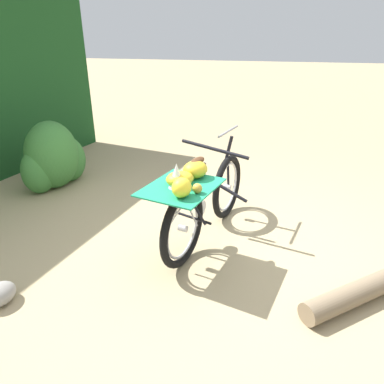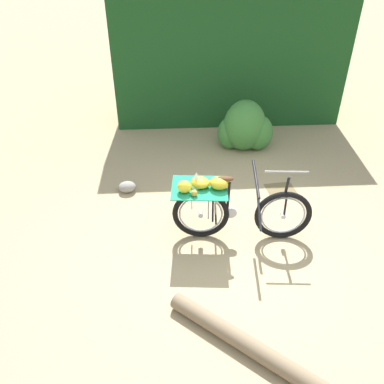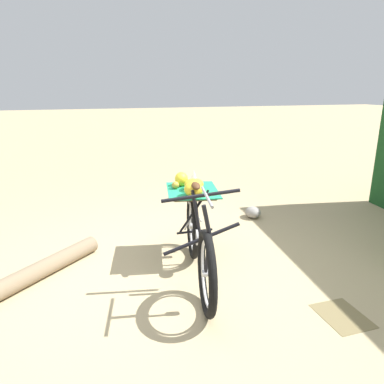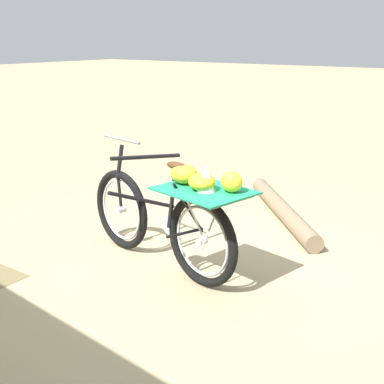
{
  "view_description": "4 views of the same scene",
  "coord_description": "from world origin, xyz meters",
  "px_view_note": "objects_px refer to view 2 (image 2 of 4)",
  "views": [
    {
      "loc": [
        2.82,
        0.58,
        1.92
      ],
      "look_at": [
        0.44,
        -0.12,
        0.8
      ],
      "focal_mm": 32.18,
      "sensor_mm": 36.0,
      "label": 1
    },
    {
      "loc": [
        1.08,
        3.69,
        3.5
      ],
      "look_at": [
        0.41,
        -0.22,
        0.75
      ],
      "focal_mm": 37.22,
      "sensor_mm": 36.0,
      "label": 2
    },
    {
      "loc": [
        -3.21,
        0.85,
        1.85
      ],
      "look_at": [
        0.25,
        -0.23,
        0.78
      ],
      "focal_mm": 33.12,
      "sensor_mm": 36.0,
      "label": 3
    },
    {
      "loc": [
        2.43,
        -3.36,
        1.88
      ],
      "look_at": [
        0.2,
        -0.25,
        0.74
      ],
      "focal_mm": 49.39,
      "sensor_mm": 36.0,
      "label": 4
    }
  ],
  "objects_px": {
    "fallen_log": "(256,350)",
    "shrub_cluster": "(245,128)",
    "path_stone": "(127,187)",
    "bicycle": "(232,207)"
  },
  "relations": [
    {
      "from": "fallen_log",
      "to": "shrub_cluster",
      "type": "relative_size",
      "value": 2.04
    },
    {
      "from": "fallen_log",
      "to": "path_stone",
      "type": "relative_size",
      "value": 7.61
    },
    {
      "from": "bicycle",
      "to": "fallen_log",
      "type": "distance_m",
      "value": 1.79
    },
    {
      "from": "bicycle",
      "to": "shrub_cluster",
      "type": "distance_m",
      "value": 2.48
    },
    {
      "from": "bicycle",
      "to": "shrub_cluster",
      "type": "relative_size",
      "value": 1.85
    },
    {
      "from": "shrub_cluster",
      "to": "path_stone",
      "type": "relative_size",
      "value": 3.72
    },
    {
      "from": "fallen_log",
      "to": "shrub_cluster",
      "type": "distance_m",
      "value": 4.21
    },
    {
      "from": "fallen_log",
      "to": "bicycle",
      "type": "bearing_deg",
      "value": -96.17
    },
    {
      "from": "bicycle",
      "to": "path_stone",
      "type": "distance_m",
      "value": 1.89
    },
    {
      "from": "bicycle",
      "to": "path_stone",
      "type": "relative_size",
      "value": 6.9
    }
  ]
}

